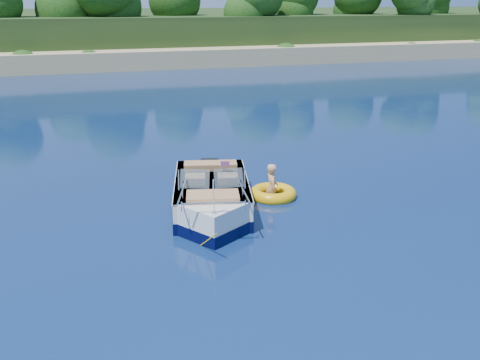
{
  "coord_description": "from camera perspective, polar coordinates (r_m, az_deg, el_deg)",
  "views": [
    {
      "loc": [
        -2.79,
        -9.66,
        5.43
      ],
      "look_at": [
        1.41,
        3.22,
        0.85
      ],
      "focal_mm": 40.0,
      "sensor_mm": 36.0,
      "label": 1
    }
  ],
  "objects": [
    {
      "name": "ground",
      "position": [
        11.43,
        -1.74,
        -9.69
      ],
      "size": [
        160.0,
        160.0,
        0.0
      ],
      "primitive_type": "plane",
      "color": "#091641",
      "rests_on": "ground"
    },
    {
      "name": "boy",
      "position": [
        15.53,
        3.37,
        -1.81
      ],
      "size": [
        0.48,
        0.85,
        1.59
      ],
      "primitive_type": "imported",
      "rotation": [
        0.0,
        -0.17,
        1.43
      ],
      "color": "tan",
      "rests_on": "ground"
    },
    {
      "name": "shoreline",
      "position": [
        73.62,
        -16.38,
        14.48
      ],
      "size": [
        170.0,
        59.0,
        6.0
      ],
      "color": "tan",
      "rests_on": "ground"
    },
    {
      "name": "motorboat",
      "position": [
        14.31,
        -3.01,
        -2.1
      ],
      "size": [
        2.79,
        5.44,
        1.84
      ],
      "rotation": [
        0.0,
        0.0,
        -0.24
      ],
      "color": "silver",
      "rests_on": "ground"
    },
    {
      "name": "tow_tube",
      "position": [
        15.51,
        3.53,
        -1.47
      ],
      "size": [
        1.67,
        1.67,
        0.37
      ],
      "rotation": [
        0.0,
        0.0,
        -0.24
      ],
      "color": "#F1B00E",
      "rests_on": "ground"
    }
  ]
}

